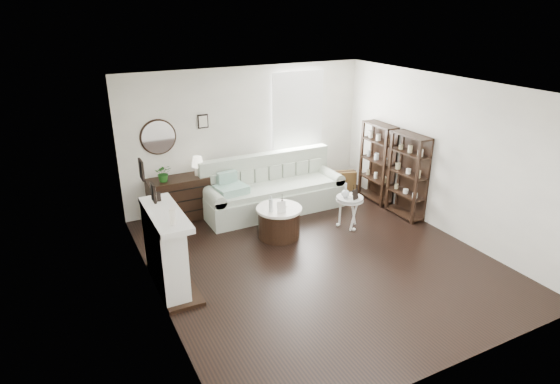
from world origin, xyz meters
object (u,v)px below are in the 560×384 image
dresser (182,198)px  pedestal_table (350,200)px  sofa (272,192)px  drum_table (279,222)px

dresser → pedestal_table: dresser is taller
sofa → drum_table: sofa is taller
sofa → pedestal_table: size_ratio=4.66×
drum_table → pedestal_table: 1.34m
drum_table → sofa: bearing=69.7°
dresser → pedestal_table: size_ratio=2.05×
sofa → pedestal_table: (0.88, -1.37, 0.19)m
dresser → sofa: bearing=-12.8°
sofa → drum_table: bearing=-110.3°
sofa → drum_table: (-0.42, -1.13, -0.08)m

